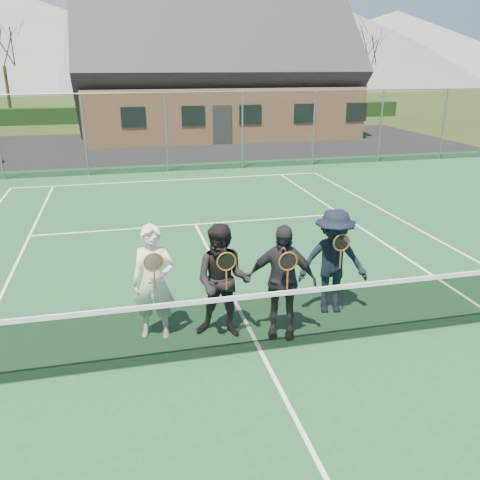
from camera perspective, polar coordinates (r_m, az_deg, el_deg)
The scene contains 18 objects.
ground at distance 26.66m, azimuth -9.50°, elevation 10.28°, with size 220.00×220.00×0.00m, color #354C1B.
court_surface at distance 7.69m, azimuth 2.32°, elevation -12.43°, with size 30.00×30.00×0.02m, color #1C4C2B.
tarmac_carpark at distance 26.69m, azimuth -18.20°, elevation 9.62°, with size 40.00×12.00×0.01m, color black.
hedge_row at distance 38.49m, azimuth -10.96°, elevation 13.73°, with size 40.00×1.20×1.10m, color black.
hill_centre at distance 103.84m, azimuth -1.34°, elevation 23.11°, with size 120.00×120.00×22.00m, color #54645C.
hill_east at distance 116.17m, azimuth 16.94°, elevation 19.97°, with size 90.00×90.00×14.00m, color slate.
court_markings at distance 7.68m, azimuth 2.32°, elevation -12.34°, with size 11.03×23.83×0.01m.
tennis_net at distance 7.43m, azimuth 2.37°, elevation -8.96°, with size 11.68×0.08×1.10m.
perimeter_fence at distance 20.03m, azimuth -8.28°, elevation 11.84°, with size 30.07×0.07×3.02m.
clubhouse at distance 30.84m, azimuth -2.68°, elevation 19.15°, with size 15.60×8.20×7.70m.
tree_b at distance 39.98m, azimuth -25.38°, elevation 20.06°, with size 3.20×3.20×7.77m.
tree_c at distance 39.51m, azimuth -8.44°, elevation 21.62°, with size 3.20×3.20×7.77m.
tree_d at distance 41.68m, azimuth 6.42°, elevation 21.57°, with size 3.20×3.20×7.77m.
tree_e at distance 44.03m, azimuth 14.33°, elevation 21.00°, with size 3.20×3.20×7.77m.
player_a at distance 7.79m, azimuth -9.66°, elevation -4.70°, with size 0.74×0.58×1.80m.
player_b at distance 7.71m, azimuth -1.93°, elevation -4.68°, with size 1.06×0.96×1.80m.
player_c at distance 7.74m, azimuth 4.68°, elevation -4.64°, with size 1.14×0.78×1.80m.
player_d at distance 8.59m, azimuth 10.42°, elevation -2.41°, with size 1.26×0.87×1.80m.
Camera 1 is at (-1.81, -6.29, 4.05)m, focal length 38.00 mm.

